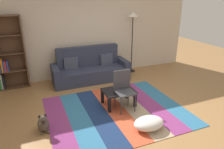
{
  "coord_description": "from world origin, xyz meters",
  "views": [
    {
      "loc": [
        -1.84,
        -3.73,
        2.46
      ],
      "look_at": [
        -0.06,
        0.62,
        0.65
      ],
      "focal_mm": 33.47,
      "sensor_mm": 36.0,
      "label": 1
    }
  ],
  "objects": [
    {
      "name": "dog",
      "position": [
        -1.77,
        -0.12,
        0.16
      ],
      "size": [
        0.22,
        0.35,
        0.4
      ],
      "color": "#473D33",
      "rests_on": "ground_plane"
    },
    {
      "name": "coffee_table",
      "position": [
        -0.04,
        0.26,
        0.32
      ],
      "size": [
        0.72,
        0.54,
        0.38
      ],
      "color": "black",
      "rests_on": "rug"
    },
    {
      "name": "bookshelf",
      "position": [
        -2.49,
        2.31,
        0.96
      ],
      "size": [
        0.9,
        0.28,
        1.97
      ],
      "color": "brown",
      "rests_on": "ground_plane"
    },
    {
      "name": "folding_chair",
      "position": [
        0.0,
        0.09,
        0.53
      ],
      "size": [
        0.4,
        0.4,
        0.9
      ],
      "rotation": [
        0.0,
        0.0,
        -0.75
      ],
      "color": "#38383D",
      "rests_on": "ground_plane"
    },
    {
      "name": "pouf",
      "position": [
        0.12,
        -0.83,
        0.13
      ],
      "size": [
        0.62,
        0.43,
        0.23
      ],
      "primitive_type": "ellipsoid",
      "color": "white",
      "rests_on": "rug"
    },
    {
      "name": "ground_plane",
      "position": [
        0.0,
        0.0,
        0.0
      ],
      "size": [
        14.0,
        14.0,
        0.0
      ],
      "primitive_type": "plane",
      "color": "#9E7042"
    },
    {
      "name": "rug",
      "position": [
        -0.2,
        0.02,
        0.01
      ],
      "size": [
        2.99,
        2.47,
        0.01
      ],
      "color": "#843370",
      "rests_on": "ground_plane"
    },
    {
      "name": "tv_remote",
      "position": [
        -0.04,
        0.22,
        0.4
      ],
      "size": [
        0.06,
        0.15,
        0.02
      ],
      "primitive_type": "cube",
      "rotation": [
        0.0,
        0.0,
        -0.08
      ],
      "color": "black",
      "rests_on": "coffee_table"
    },
    {
      "name": "back_wall",
      "position": [
        0.0,
        2.55,
        1.35
      ],
      "size": [
        6.8,
        0.1,
        2.7
      ],
      "primitive_type": "cube",
      "color": "beige",
      "rests_on": "ground_plane"
    },
    {
      "name": "couch",
      "position": [
        -0.19,
        2.02,
        0.34
      ],
      "size": [
        2.26,
        0.8,
        1.0
      ],
      "color": "#2D3347",
      "rests_on": "ground_plane"
    },
    {
      "name": "standing_lamp",
      "position": [
        1.31,
        2.23,
        1.63
      ],
      "size": [
        0.32,
        0.32,
        1.95
      ],
      "color": "black",
      "rests_on": "ground_plane"
    }
  ]
}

